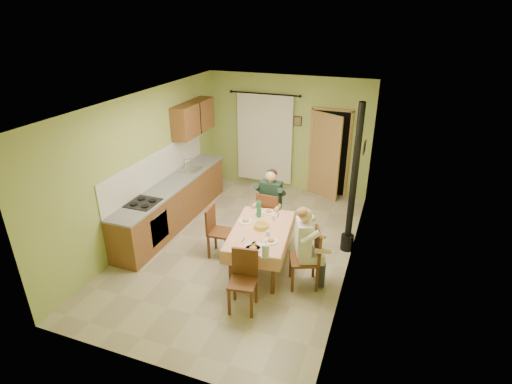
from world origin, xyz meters
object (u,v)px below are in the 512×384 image
at_px(chair_right, 305,269).
at_px(chair_near, 243,292).
at_px(man_far, 270,197).
at_px(chair_far, 270,224).
at_px(chair_left, 220,241).
at_px(dining_table, 261,248).
at_px(stove_flue, 352,201).
at_px(man_right, 305,238).

bearing_deg(chair_right, chair_near, 119.61).
distance_m(chair_right, man_far, 1.71).
bearing_deg(chair_far, chair_right, -49.75).
xyz_separation_m(chair_left, man_far, (0.66, 0.93, 0.59)).
bearing_deg(chair_near, chair_right, -138.37).
height_order(chair_right, chair_left, chair_right).
relative_size(dining_table, chair_right, 1.68).
relative_size(chair_far, stove_flue, 0.36).
height_order(chair_left, man_right, man_right).
height_order(chair_far, chair_left, chair_far).
bearing_deg(chair_right, stove_flue, -41.98).
bearing_deg(chair_right, chair_far, 18.43).
bearing_deg(chair_left, man_far, 141.32).
relative_size(chair_far, chair_left, 1.04).
bearing_deg(man_right, chair_right, -90.00).
height_order(dining_table, chair_near, chair_near).
distance_m(dining_table, man_far, 1.16).
height_order(chair_left, man_far, man_far).
bearing_deg(stove_flue, man_far, -177.57).
bearing_deg(dining_table, man_far, 92.50).
bearing_deg(chair_near, dining_table, -93.26).
bearing_deg(chair_near, chair_left, -60.92).
xyz_separation_m(chair_right, chair_left, (-1.67, 0.32, -0.00)).
distance_m(chair_near, man_right, 1.28).
bearing_deg(chair_far, man_right, -50.28).
distance_m(dining_table, chair_near, 1.11).
xyz_separation_m(chair_left, stove_flue, (2.17, 1.00, 0.73)).
xyz_separation_m(chair_near, man_right, (0.72, 0.88, 0.59)).
xyz_separation_m(dining_table, chair_left, (-0.83, 0.11, -0.09)).
bearing_deg(man_right, chair_near, 119.99).
bearing_deg(chair_far, chair_near, -81.51).
bearing_deg(man_right, dining_table, 54.34).
height_order(man_far, stove_flue, stove_flue).
distance_m(chair_far, man_far, 0.59).
bearing_deg(chair_near, man_far, -91.37).
height_order(chair_far, chair_near, chair_far).
bearing_deg(chair_right, chair_left, 58.34).
height_order(chair_far, chair_right, chair_right).
height_order(chair_left, stove_flue, stove_flue).
bearing_deg(dining_table, chair_far, 92.65).
bearing_deg(stove_flue, chair_left, -155.38).
distance_m(man_far, man_right, 1.60).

